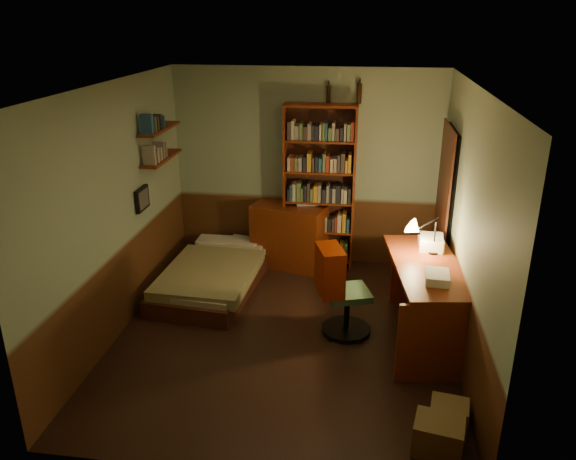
# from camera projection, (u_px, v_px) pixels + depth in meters

# --- Properties ---
(floor) EXTENTS (3.50, 4.00, 0.02)m
(floor) POSITION_uv_depth(u_px,v_px,m) (285.00, 335.00, 6.02)
(floor) COLOR black
(floor) RESTS_ON ground
(ceiling) EXTENTS (3.50, 4.00, 0.02)m
(ceiling) POSITION_uv_depth(u_px,v_px,m) (284.00, 85.00, 5.07)
(ceiling) COLOR silver
(ceiling) RESTS_ON wall_back
(wall_back) EXTENTS (3.50, 0.02, 2.60)m
(wall_back) POSITION_uv_depth(u_px,v_px,m) (307.00, 168.00, 7.40)
(wall_back) COLOR gray
(wall_back) RESTS_ON ground
(wall_left) EXTENTS (0.02, 4.00, 2.60)m
(wall_left) POSITION_uv_depth(u_px,v_px,m) (116.00, 212.00, 5.78)
(wall_left) COLOR gray
(wall_left) RESTS_ON ground
(wall_right) EXTENTS (0.02, 4.00, 2.60)m
(wall_right) POSITION_uv_depth(u_px,v_px,m) (468.00, 229.00, 5.32)
(wall_right) COLOR gray
(wall_right) RESTS_ON ground
(wall_front) EXTENTS (3.50, 0.02, 2.60)m
(wall_front) POSITION_uv_depth(u_px,v_px,m) (240.00, 325.00, 3.69)
(wall_front) COLOR gray
(wall_front) RESTS_ON ground
(doorway) EXTENTS (0.06, 0.90, 2.00)m
(doorway) POSITION_uv_depth(u_px,v_px,m) (444.00, 213.00, 6.63)
(doorway) COLOR black
(doorway) RESTS_ON ground
(door_trim) EXTENTS (0.02, 0.98, 2.08)m
(door_trim) POSITION_uv_depth(u_px,v_px,m) (441.00, 213.00, 6.64)
(door_trim) COLOR #38190E
(door_trim) RESTS_ON ground
(bed) EXTENTS (1.18, 1.96, 0.56)m
(bed) POSITION_uv_depth(u_px,v_px,m) (213.00, 267.00, 6.95)
(bed) COLOR #7B8C52
(bed) RESTS_ON ground
(dresser) EXTENTS (1.05, 0.71, 0.85)m
(dresser) POSITION_uv_depth(u_px,v_px,m) (289.00, 236.00, 7.52)
(dresser) COLOR #62230C
(dresser) RESTS_ON ground
(mini_stereo) EXTENTS (0.33, 0.29, 0.15)m
(mini_stereo) POSITION_uv_depth(u_px,v_px,m) (305.00, 198.00, 7.43)
(mini_stereo) COLOR #B2B2B7
(mini_stereo) RESTS_ON dresser
(bookshelf) EXTENTS (0.94, 0.32, 2.16)m
(bookshelf) POSITION_uv_depth(u_px,v_px,m) (319.00, 188.00, 7.31)
(bookshelf) COLOR #62230C
(bookshelf) RESTS_ON ground
(bottle_left) EXTENTS (0.06, 0.06, 0.21)m
(bottle_left) POSITION_uv_depth(u_px,v_px,m) (328.00, 94.00, 6.97)
(bottle_left) COLOR black
(bottle_left) RESTS_ON bookshelf
(bottle_right) EXTENTS (0.08, 0.08, 0.24)m
(bottle_right) POSITION_uv_depth(u_px,v_px,m) (359.00, 94.00, 6.91)
(bottle_right) COLOR black
(bottle_right) RESTS_ON bookshelf
(desk) EXTENTS (0.86, 1.66, 0.85)m
(desk) POSITION_uv_depth(u_px,v_px,m) (424.00, 302.00, 5.81)
(desk) COLOR #62230C
(desk) RESTS_ON ground
(paper_stack) EXTENTS (0.27, 0.35, 0.13)m
(paper_stack) POSITION_uv_depth(u_px,v_px,m) (431.00, 243.00, 6.01)
(paper_stack) COLOR silver
(paper_stack) RESTS_ON desk
(desk_lamp) EXTENTS (0.25, 0.25, 0.63)m
(desk_lamp) POSITION_uv_depth(u_px,v_px,m) (436.00, 225.00, 5.80)
(desk_lamp) COLOR black
(desk_lamp) RESTS_ON desk
(office_chair) EXTENTS (0.54, 0.51, 0.89)m
(office_chair) POSITION_uv_depth(u_px,v_px,m) (348.00, 295.00, 5.90)
(office_chair) COLOR #33573B
(office_chair) RESTS_ON ground
(red_jacket) EXTENTS (0.30, 0.46, 0.50)m
(red_jacket) POSITION_uv_depth(u_px,v_px,m) (333.00, 241.00, 5.49)
(red_jacket) COLOR #A92700
(red_jacket) RESTS_ON office_chair
(wall_shelf_lower) EXTENTS (0.20, 0.90, 0.03)m
(wall_shelf_lower) POSITION_uv_depth(u_px,v_px,m) (162.00, 158.00, 6.67)
(wall_shelf_lower) COLOR #62230C
(wall_shelf_lower) RESTS_ON wall_left
(wall_shelf_upper) EXTENTS (0.20, 0.90, 0.03)m
(wall_shelf_upper) POSITION_uv_depth(u_px,v_px,m) (159.00, 129.00, 6.54)
(wall_shelf_upper) COLOR #62230C
(wall_shelf_upper) RESTS_ON wall_left
(framed_picture) EXTENTS (0.04, 0.32, 0.26)m
(framed_picture) POSITION_uv_depth(u_px,v_px,m) (142.00, 199.00, 6.35)
(framed_picture) COLOR black
(framed_picture) RESTS_ON wall_left
(cardboard_box_a) EXTENTS (0.43, 0.37, 0.28)m
(cardboard_box_a) POSITION_uv_depth(u_px,v_px,m) (438.00, 436.00, 4.36)
(cardboard_box_a) COLOR olive
(cardboard_box_a) RESTS_ON ground
(cardboard_box_b) EXTENTS (0.34, 0.30, 0.21)m
(cardboard_box_b) POSITION_uv_depth(u_px,v_px,m) (449.00, 414.00, 4.66)
(cardboard_box_b) COLOR olive
(cardboard_box_b) RESTS_ON ground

